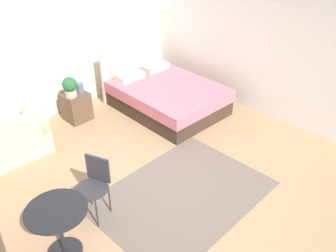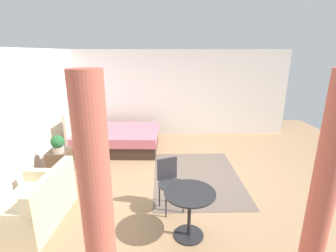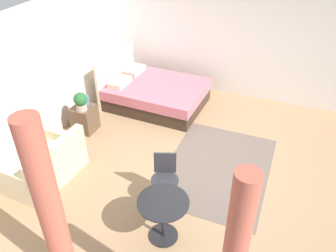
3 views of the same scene
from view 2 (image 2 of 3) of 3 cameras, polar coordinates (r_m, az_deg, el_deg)
ground_plane at (r=5.33m, az=5.03°, el=-11.80°), size 8.89×9.56×0.02m
wall_back at (r=5.52m, az=-30.72°, el=1.50°), size 8.89×0.12×2.61m
wall_right at (r=7.72m, az=2.90°, el=7.53°), size 0.12×6.56×2.61m
area_rug at (r=5.36m, az=6.58°, el=-11.50°), size 2.45×1.78×0.01m
bed at (r=6.84m, az=-11.99°, el=-2.76°), size 1.69×2.21×1.12m
couch at (r=4.47m, az=-28.25°, el=-15.75°), size 1.36×0.92×0.82m
nightstand at (r=5.77m, az=-23.56°, el=-7.80°), size 0.44×0.43×0.55m
potted_plant at (r=5.49m, az=-24.07°, el=-3.69°), size 0.27×0.27×0.38m
vase at (r=5.73m, az=-23.39°, el=-3.98°), size 0.13×0.13×0.18m
balcony_table at (r=3.60m, az=4.96°, el=-17.77°), size 0.71×0.71×0.70m
cafe_chair_near_window at (r=4.15m, az=0.31°, el=-12.05°), size 0.56×0.56×0.86m
curtain_left at (r=2.79m, az=31.85°, el=-14.44°), size 0.22×0.22×2.41m
curtain_right at (r=2.44m, az=-16.06°, el=-16.88°), size 0.29×0.29×2.41m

